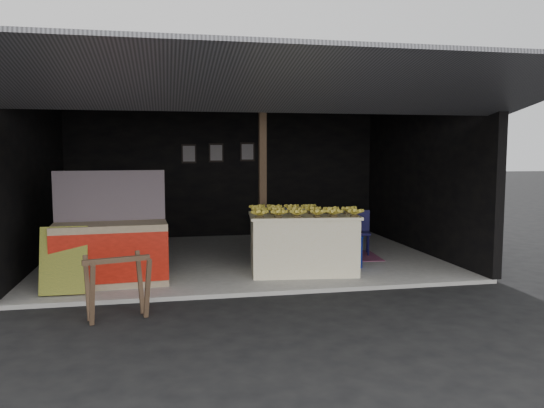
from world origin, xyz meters
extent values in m
plane|color=black|center=(0.00, 0.00, 0.00)|extent=(80.00, 80.00, 0.00)
cube|color=gray|center=(0.00, 2.50, 0.03)|extent=(7.00, 5.00, 0.06)
cube|color=black|center=(0.00, 5.00, 1.51)|extent=(7.00, 0.15, 2.90)
cube|color=black|center=(-3.50, 2.50, 1.51)|extent=(0.15, 5.00, 2.90)
cube|color=black|center=(3.50, 2.50, 1.51)|extent=(0.15, 5.00, 2.90)
cube|color=#232326|center=(0.00, 2.50, 2.96)|extent=(7.20, 5.20, 0.12)
cube|color=#232326|center=(0.00, -0.95, 2.73)|extent=(7.40, 2.47, 0.48)
cube|color=#513928|center=(0.30, 1.90, 1.49)|extent=(0.12, 0.12, 2.85)
cube|color=silver|center=(0.79, 1.04, 0.50)|extent=(1.71, 1.14, 0.88)
cube|color=silver|center=(0.79, 1.04, 0.96)|extent=(1.78, 1.21, 0.04)
cube|color=white|center=(0.85, 2.01, 0.51)|extent=(0.84, 0.57, 0.91)
cube|color=navy|center=(0.85, 1.72, 0.56)|extent=(0.64, 0.04, 0.27)
cube|color=#B21414|center=(0.85, 1.72, 0.24)|extent=(0.41, 0.03, 0.09)
cube|color=#998466|center=(-2.10, 0.84, 0.50)|extent=(1.61, 0.78, 0.89)
cube|color=red|center=(-2.10, 0.48, 0.50)|extent=(1.57, 0.12, 0.69)
cube|color=white|center=(-2.10, 0.47, 0.50)|extent=(0.53, 0.04, 0.18)
cube|color=#1A1C4E|center=(-2.10, 1.13, 1.31)|extent=(1.57, 0.15, 0.74)
cube|color=black|center=(-2.66, 0.42, 0.52)|extent=(0.61, 0.29, 0.89)
cube|color=#513928|center=(-2.13, -0.94, 0.38)|extent=(0.13, 0.29, 0.74)
cube|color=#513928|center=(-1.54, -0.77, 0.38)|extent=(0.13, 0.29, 0.74)
cube|color=#513928|center=(-2.23, -0.59, 0.38)|extent=(0.13, 0.29, 0.74)
cube|color=#513928|center=(-1.64, -0.42, 0.38)|extent=(0.13, 0.29, 0.74)
cube|color=#513928|center=(-1.88, -0.68, 0.71)|extent=(0.75, 0.26, 0.06)
cylinder|color=navy|center=(1.68, 1.24, 0.30)|extent=(0.33, 0.33, 0.49)
cylinder|color=#0C0A3A|center=(2.00, 2.16, 0.26)|extent=(0.03, 0.03, 0.40)
cylinder|color=#0C0A3A|center=(2.29, 2.07, 0.26)|extent=(0.03, 0.03, 0.40)
cylinder|color=#0C0A3A|center=(2.09, 2.45, 0.26)|extent=(0.03, 0.03, 0.40)
cylinder|color=#0C0A3A|center=(2.38, 2.36, 0.26)|extent=(0.03, 0.03, 0.40)
cube|color=#0C0A3A|center=(2.19, 2.26, 0.46)|extent=(0.48, 0.48, 0.04)
cube|color=#0C0A3A|center=(2.24, 2.42, 0.66)|extent=(0.38, 0.15, 0.41)
cube|color=maroon|center=(1.70, 2.13, 0.07)|extent=(1.59, 1.14, 0.01)
cube|color=black|center=(-0.80, 4.90, 1.91)|extent=(0.32, 0.03, 0.42)
cube|color=#4C4C59|center=(-0.80, 4.88, 1.91)|extent=(0.26, 0.02, 0.34)
cube|color=black|center=(-0.20, 4.90, 1.93)|extent=(0.32, 0.03, 0.42)
cube|color=#4C4C59|center=(-0.20, 4.88, 1.93)|extent=(0.26, 0.02, 0.34)
cube|color=black|center=(0.50, 4.90, 1.95)|extent=(0.32, 0.03, 0.42)
cube|color=#4C4C59|center=(0.50, 4.88, 1.95)|extent=(0.26, 0.02, 0.34)
camera|label=1|loc=(-1.31, -6.92, 1.96)|focal=35.00mm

